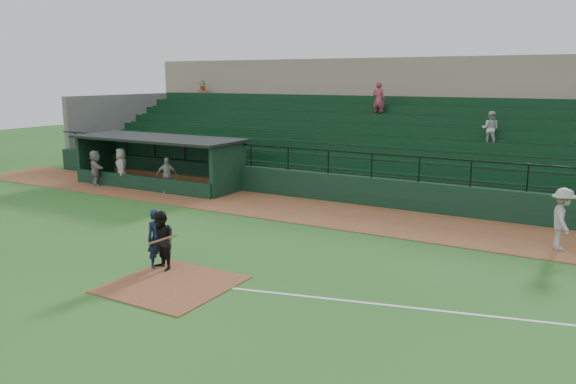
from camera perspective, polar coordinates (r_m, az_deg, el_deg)
The scene contains 12 objects.
ground at distance 15.77m, azimuth -9.22°, elevation -8.16°, with size 90.00×90.00×0.00m, color #255A1D.
warning_track at distance 22.26m, azimuth 3.87°, elevation -2.16°, with size 40.00×4.00×0.03m, color brown.
home_plate_dirt at distance 15.06m, azimuth -11.65°, elevation -9.16°, with size 3.00×3.00×0.03m, color brown.
foul_line at distance 13.77m, azimuth 21.90°, elevation -11.84°, with size 18.00×0.09×0.01m, color white.
stadium_structure at distance 29.61m, azimuth 11.21°, elevation 5.56°, with size 38.00×13.08×6.40m.
dugout at distance 28.75m, azimuth -12.40°, elevation 3.39°, with size 8.90×3.20×2.42m.
batter_at_plate at distance 16.17m, azimuth -13.07°, elevation -4.66°, with size 1.11×0.74×1.69m.
umpire at distance 15.96m, azimuth -12.69°, elevation -4.89°, with size 0.82×0.64×1.68m, color black.
runner at distance 19.25m, azimuth 26.02°, elevation -2.49°, with size 1.25×0.72×1.94m, color #A8A39D.
dugout_player_a at distance 26.45m, azimuth -12.18°, elevation 1.67°, with size 0.97×0.40×1.66m, color #9C9691.
dugout_player_b at distance 28.68m, azimuth -16.50°, elevation 2.43°, with size 0.92×0.60×1.88m, color #A9A49E.
dugout_player_c at distance 29.31m, azimuth -18.93°, elevation 2.33°, with size 1.62×0.51×1.74m, color gray.
Camera 1 is at (9.49, -11.43, 5.28)m, focal length 35.09 mm.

